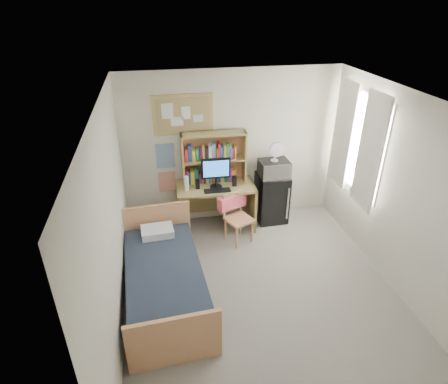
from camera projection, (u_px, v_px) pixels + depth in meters
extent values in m
cube|color=gray|center=(262.00, 295.00, 5.05)|extent=(3.60, 4.20, 0.02)
cube|color=silver|center=(275.00, 104.00, 3.82)|extent=(3.60, 4.20, 0.02)
cube|color=beige|center=(231.00, 148.00, 6.25)|extent=(3.60, 0.04, 2.60)
cube|color=beige|center=(355.00, 366.00, 2.62)|extent=(3.60, 0.04, 2.60)
cube|color=beige|center=(111.00, 228.00, 4.13)|extent=(0.04, 4.20, 2.60)
cube|color=beige|center=(404.00, 198.00, 4.73)|extent=(0.04, 4.20, 2.60)
cube|color=white|center=(358.00, 143.00, 5.62)|extent=(0.10, 1.40, 1.70)
cube|color=white|center=(370.00, 153.00, 5.27)|extent=(0.04, 0.55, 1.70)
cube|color=white|center=(343.00, 134.00, 5.96)|extent=(0.04, 0.55, 1.70)
cube|color=#A38E56|center=(183.00, 115.00, 5.81)|extent=(0.94, 0.03, 0.64)
cube|color=#23568E|center=(165.00, 156.00, 6.08)|extent=(0.30, 0.01, 0.42)
cube|color=#C03A22|center=(167.00, 182.00, 6.30)|extent=(0.28, 0.01, 0.36)
cube|color=tan|center=(216.00, 206.00, 6.33)|extent=(1.30, 0.68, 0.80)
cube|color=tan|center=(239.00, 219.00, 5.95)|extent=(0.55, 0.55, 0.83)
cube|color=black|center=(272.00, 198.00, 6.54)|extent=(0.52, 0.52, 0.86)
cube|color=#1B2331|center=(165.00, 284.00, 4.84)|extent=(1.09, 2.01, 0.54)
cube|color=tan|center=(214.00, 158.00, 6.07)|extent=(1.05, 0.29, 0.85)
cube|color=black|center=(216.00, 173.00, 5.97)|extent=(0.47, 0.05, 0.50)
cube|color=black|center=(217.00, 191.00, 5.96)|extent=(0.43, 0.15, 0.02)
cube|color=black|center=(198.00, 184.00, 6.00)|extent=(0.07, 0.07, 0.16)
cube|color=black|center=(234.00, 181.00, 6.09)|extent=(0.07, 0.07, 0.17)
cylinder|color=white|center=(186.00, 184.00, 5.92)|extent=(0.07, 0.07, 0.25)
cube|color=#FC5F6B|center=(232.00, 201.00, 5.99)|extent=(0.50, 0.33, 0.23)
cube|color=#BBBBC0|center=(274.00, 168.00, 6.25)|extent=(0.49, 0.37, 0.28)
cylinder|color=white|center=(275.00, 152.00, 6.11)|extent=(0.25, 0.25, 0.30)
cube|color=white|center=(157.00, 231.00, 5.33)|extent=(0.47, 0.34, 0.11)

